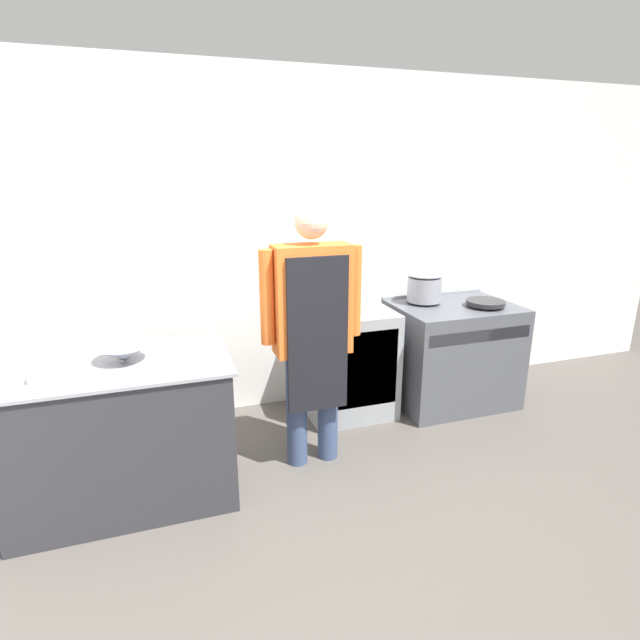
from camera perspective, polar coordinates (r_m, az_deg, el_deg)
name	(u,v)px	position (r m, az deg, el deg)	size (l,w,h in m)	color
ground_plane	(362,532)	(3.04, 4.80, -23.02)	(14.00, 14.00, 0.00)	#4C4742
wall_back	(279,247)	(4.07, -4.67, 8.34)	(8.00, 0.05, 2.70)	white
prep_counter	(123,432)	(3.27, -21.60, -11.84)	(1.29, 0.75, 0.89)	#2D2D33
stove	(451,353)	(4.44, 14.77, -3.70)	(0.99, 0.76, 0.88)	#4C4F56
fridge_unit	(347,362)	(4.10, 3.14, -4.76)	(0.69, 0.63, 0.88)	#93999E
person_cook	(312,323)	(3.21, -0.88, -0.33)	(0.67, 0.24, 1.74)	#38476B
mixing_bowl	(124,353)	(3.09, -21.51, -3.56)	(0.30, 0.30, 0.09)	gray
plastic_tub	(42,373)	(2.99, -29.18, -5.28)	(0.12, 0.12, 0.09)	silver
stock_pot	(424,286)	(4.27, 11.85, 3.77)	(0.29, 0.29, 0.25)	gray
saute_pan	(486,302)	(4.31, 18.39, 1.92)	(0.31, 0.31, 0.04)	#262628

